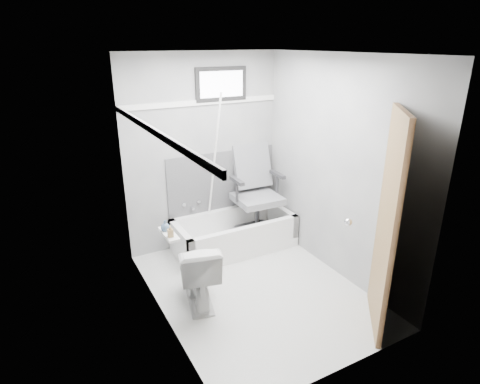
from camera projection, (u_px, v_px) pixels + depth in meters
floor at (255, 289)px, 4.31m from camera, size 2.60×2.60×0.00m
ceiling at (259, 53)px, 3.46m from camera, size 2.60×2.60×0.00m
wall_back at (203, 153)px, 4.96m from camera, size 2.00×0.02×2.40m
wall_front at (352, 238)px, 2.82m from camera, size 2.00×0.02×2.40m
wall_left at (157, 202)px, 3.44m from camera, size 0.02×2.60×2.40m
wall_right at (337, 169)px, 4.33m from camera, size 0.02×2.60×2.40m
bathtub at (234, 233)px, 5.10m from camera, size 1.50×0.70×0.42m
office_chair at (257, 192)px, 5.11m from camera, size 0.69×0.69×1.14m
toilet at (198, 272)px, 3.99m from camera, size 0.56×0.78×0.69m
door at (436, 233)px, 3.34m from camera, size 0.78×0.78×2.00m
window at (221, 84)px, 4.77m from camera, size 0.66×0.04×0.40m
backerboard at (222, 181)px, 5.20m from camera, size 1.50×0.02×0.78m
trim_back at (202, 102)px, 4.73m from camera, size 2.00×0.02×0.06m
trim_left at (153, 131)px, 3.23m from camera, size 0.02×2.60×0.06m
pole at (213, 170)px, 4.82m from camera, size 0.02×0.52×1.89m
shelf at (169, 234)px, 3.54m from camera, size 0.10×0.32×0.02m
soap_bottle_a at (170, 231)px, 3.45m from camera, size 0.05×0.05×0.10m
soap_bottle_b at (165, 226)px, 3.57m from camera, size 0.11×0.11×0.10m
faucet at (192, 205)px, 5.07m from camera, size 0.26×0.10×0.16m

